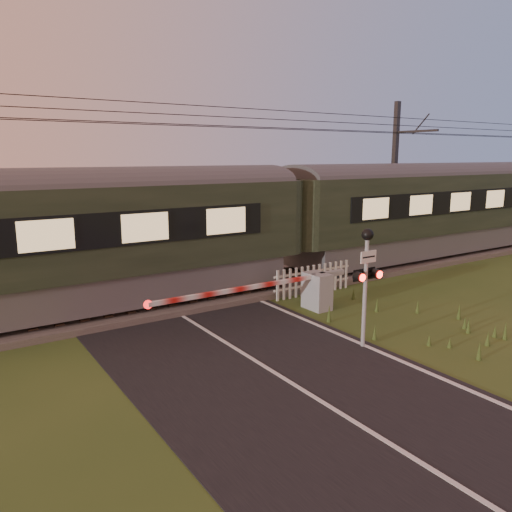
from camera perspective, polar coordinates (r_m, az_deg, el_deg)
ground at (r=10.81m, az=2.84°, el=-13.69°), size 160.00×160.00×0.00m
road at (r=10.64m, az=3.68°, el=-14.05°), size 6.00×140.00×0.03m
track_bed at (r=16.15m, az=-10.92°, el=-5.04°), size 140.00×3.40×0.39m
overhead_wires at (r=15.55m, az=-11.73°, el=15.40°), size 120.00×0.62×0.62m
train at (r=18.02m, az=3.08°, el=3.96°), size 42.27×2.91×3.94m
boom_gate at (r=15.04m, az=6.19°, el=-3.92°), size 6.48×0.86×1.14m
crossing_signal at (r=12.06m, az=12.49°, el=-1.20°), size 0.74×0.33×2.91m
picket_fence at (r=16.82m, az=6.58°, el=-2.68°), size 3.20×0.08×1.01m
catenary_mast at (r=25.20m, az=15.61°, el=8.95°), size 0.22×2.46×7.08m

